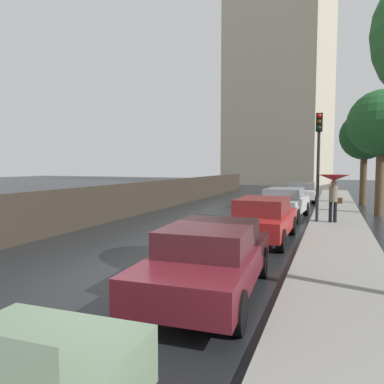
{
  "coord_description": "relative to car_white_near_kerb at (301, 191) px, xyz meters",
  "views": [
    {
      "loc": [
        4.85,
        -6.55,
        2.49
      ],
      "look_at": [
        0.28,
        5.06,
        1.56
      ],
      "focal_mm": 33.4,
      "sensor_mm": 36.0,
      "label": 1
    }
  ],
  "objects": [
    {
      "name": "ground",
      "position": [
        -2.89,
        -18.97,
        -0.7
      ],
      "size": [
        120.0,
        120.0,
        0.0
      ],
      "primitive_type": "plane",
      "color": "black"
    },
    {
      "name": "sidewalk_strip",
      "position": [
        2.21,
        -18.97,
        -0.63
      ],
      "size": [
        2.2,
        60.0,
        0.14
      ],
      "primitive_type": "cube",
      "color": "gray",
      "rests_on": "ground"
    },
    {
      "name": "car_white_near_kerb",
      "position": [
        0.0,
        0.0,
        0.0
      ],
      "size": [
        1.97,
        4.16,
        1.32
      ],
      "rotation": [
        0.0,
        0.0,
        0.02
      ],
      "color": "silver",
      "rests_on": "ground"
    },
    {
      "name": "car_maroon_mid_road",
      "position": [
        -0.19,
        -19.12,
        0.03
      ],
      "size": [
        2.05,
        4.46,
        1.36
      ],
      "rotation": [
        0.0,
        0.0,
        0.06
      ],
      "color": "maroon",
      "rests_on": "ground"
    },
    {
      "name": "car_silver_far_ahead",
      "position": [
        -0.11,
        -8.48,
        0.06
      ],
      "size": [
        2.06,
        4.5,
        1.42
      ],
      "rotation": [
        0.0,
        0.0,
        -0.07
      ],
      "color": "#B2B5BA",
      "rests_on": "ground"
    },
    {
      "name": "car_red_behind_camera",
      "position": [
        -0.13,
        -13.85,
        0.06
      ],
      "size": [
        1.82,
        4.2,
        1.43
      ],
      "rotation": [
        0.0,
        0.0,
        -0.01
      ],
      "color": "maroon",
      "rests_on": "ground"
    },
    {
      "name": "pedestrian_with_umbrella_near",
      "position": [
        2.01,
        -9.77,
        1.07
      ],
      "size": [
        1.18,
        1.18,
        1.97
      ],
      "rotation": [
        0.0,
        0.0,
        0.19
      ],
      "color": "black",
      "rests_on": "sidewalk_strip"
    },
    {
      "name": "traffic_light",
      "position": [
        1.39,
        -9.81,
        2.54
      ],
      "size": [
        0.26,
        0.39,
        4.49
      ],
      "color": "black",
      "rests_on": "sidewalk_strip"
    },
    {
      "name": "street_tree_near",
      "position": [
        3.74,
        -0.92,
        3.58
      ],
      "size": [
        2.97,
        2.97,
        5.81
      ],
      "color": "#4C3823",
      "rests_on": "ground"
    },
    {
      "name": "street_tree_mid",
      "position": [
        4.1,
        -5.99,
        3.79
      ],
      "size": [
        3.18,
        3.18,
        6.12
      ],
      "color": "#4C3823",
      "rests_on": "ground"
    },
    {
      "name": "distant_tower",
      "position": [
        -4.95,
        24.32,
        15.48
      ],
      "size": [
        13.94,
        13.16,
        37.59
      ],
      "color": "#B2A88E",
      "rests_on": "ground"
    }
  ]
}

